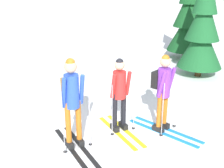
{
  "coord_description": "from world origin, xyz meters",
  "views": [
    {
      "loc": [
        -2.28,
        -5.0,
        3.29
      ],
      "look_at": [
        0.16,
        0.41,
        1.05
      ],
      "focal_mm": 46.9,
      "sensor_mm": 36.0,
      "label": 1
    }
  ],
  "objects_px": {
    "pine_tree_near": "(203,28)",
    "pine_tree_mid": "(189,17)",
    "skier_in_blue": "(72,98)",
    "skier_in_red": "(120,93)",
    "skier_in_purple": "(163,89)"
  },
  "relations": [
    {
      "from": "skier_in_red",
      "to": "pine_tree_near",
      "type": "distance_m",
      "value": 4.7
    },
    {
      "from": "skier_in_blue",
      "to": "pine_tree_near",
      "type": "relative_size",
      "value": 0.52
    },
    {
      "from": "skier_in_blue",
      "to": "skier_in_purple",
      "type": "xyz_separation_m",
      "value": [
        1.96,
        -0.17,
        -0.08
      ]
    },
    {
      "from": "skier_in_red",
      "to": "pine_tree_mid",
      "type": "xyz_separation_m",
      "value": [
        5.05,
        4.24,
        0.8
      ]
    },
    {
      "from": "pine_tree_near",
      "to": "pine_tree_mid",
      "type": "relative_size",
      "value": 0.95
    },
    {
      "from": "skier_in_blue",
      "to": "pine_tree_near",
      "type": "bearing_deg",
      "value": 25.31
    },
    {
      "from": "skier_in_purple",
      "to": "pine_tree_mid",
      "type": "distance_m",
      "value": 6.28
    },
    {
      "from": "skier_in_red",
      "to": "pine_tree_mid",
      "type": "relative_size",
      "value": 0.45
    },
    {
      "from": "skier_in_red",
      "to": "skier_in_purple",
      "type": "bearing_deg",
      "value": -23.74
    },
    {
      "from": "skier_in_blue",
      "to": "skier_in_purple",
      "type": "relative_size",
      "value": 1.06
    },
    {
      "from": "skier_in_purple",
      "to": "pine_tree_near",
      "type": "relative_size",
      "value": 0.49
    },
    {
      "from": "pine_tree_near",
      "to": "pine_tree_mid",
      "type": "xyz_separation_m",
      "value": [
        0.98,
        2.0,
        0.08
      ]
    },
    {
      "from": "skier_in_blue",
      "to": "skier_in_red",
      "type": "relative_size",
      "value": 1.12
    },
    {
      "from": "pine_tree_near",
      "to": "pine_tree_mid",
      "type": "height_order",
      "value": "pine_tree_mid"
    },
    {
      "from": "skier_in_blue",
      "to": "skier_in_purple",
      "type": "height_order",
      "value": "skier_in_blue"
    }
  ]
}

